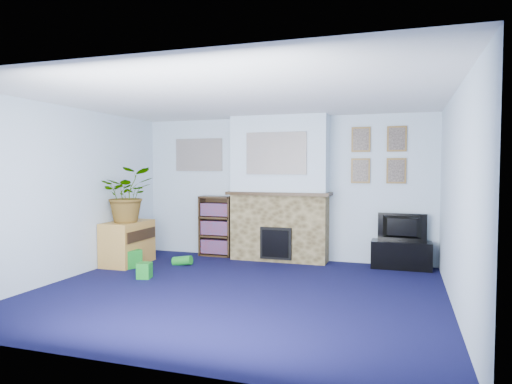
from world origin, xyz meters
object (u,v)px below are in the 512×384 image
(tv_stand, at_px, (401,254))
(television, at_px, (402,227))
(bookshelf, at_px, (217,227))
(sideboard, at_px, (128,242))

(tv_stand, height_order, television, television)
(bookshelf, bearing_deg, television, -1.04)
(television, relative_size, sideboard, 0.83)
(bookshelf, bearing_deg, sideboard, -134.63)
(tv_stand, bearing_deg, bookshelf, 178.59)
(television, height_order, bookshelf, bookshelf)
(tv_stand, bearing_deg, sideboard, -166.32)
(television, bearing_deg, sideboard, 18.18)
(tv_stand, xyz_separation_m, bookshelf, (-3.10, 0.08, 0.28))
(sideboard, bearing_deg, bookshelf, 45.37)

